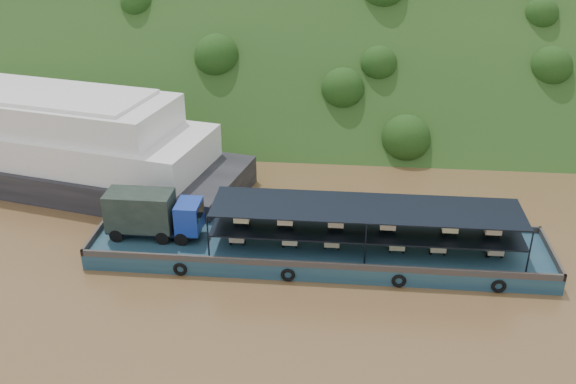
{
  "coord_description": "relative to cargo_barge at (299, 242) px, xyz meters",
  "views": [
    {
      "loc": [
        2.48,
        -44.14,
        26.65
      ],
      "look_at": [
        -2.0,
        3.0,
        3.2
      ],
      "focal_mm": 40.0,
      "sensor_mm": 36.0,
      "label": 1
    }
  ],
  "objects": [
    {
      "name": "ground",
      "position": [
        0.7,
        1.7,
        -1.23
      ],
      "size": [
        160.0,
        160.0,
        0.0
      ],
      "primitive_type": "plane",
      "color": "brown",
      "rests_on": "ground"
    },
    {
      "name": "cargo_barge",
      "position": [
        0.0,
        0.0,
        0.0
      ],
      "size": [
        35.0,
        7.18,
        4.92
      ],
      "color": "#16304D",
      "rests_on": "ground"
    },
    {
      "name": "passenger_ferry",
      "position": [
        -27.75,
        12.53,
        2.62
      ],
      "size": [
        45.2,
        20.07,
        8.88
      ],
      "rotation": [
        0.0,
        0.0,
        -0.21
      ],
      "color": "black",
      "rests_on": "ground"
    },
    {
      "name": "hillside",
      "position": [
        0.7,
        37.7,
        -1.23
      ],
      "size": [
        140.0,
        39.6,
        39.6
      ],
      "primitive_type": "cube",
      "rotation": [
        0.79,
        0.0,
        0.0
      ],
      "color": "#1A3914",
      "rests_on": "ground"
    }
  ]
}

